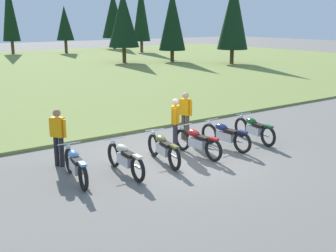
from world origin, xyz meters
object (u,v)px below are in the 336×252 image
at_px(motorcycle_navy, 225,135).
at_px(rider_in_hivis_vest, 175,121).
at_px(motorcycle_red, 197,142).
at_px(rider_with_back_turned, 58,134).
at_px(motorcycle_olive, 163,148).
at_px(motorcycle_british_green, 254,129).
at_px(motorcycle_cream, 125,158).
at_px(motorcycle_sky_blue, 76,165).
at_px(rider_near_row_end, 185,113).

distance_m(motorcycle_navy, rider_in_hivis_vest, 1.70).
distance_m(motorcycle_red, rider_with_back_turned, 4.16).
xyz_separation_m(motorcycle_olive, rider_with_back_turned, (-2.61, 1.45, 0.51)).
distance_m(motorcycle_british_green, rider_with_back_turned, 6.60).
bearing_deg(motorcycle_british_green, motorcycle_red, -177.99).
distance_m(motorcycle_cream, rider_with_back_turned, 2.10).
bearing_deg(motorcycle_red, motorcycle_british_green, 2.01).
relative_size(motorcycle_cream, motorcycle_british_green, 1.00).
bearing_deg(motorcycle_british_green, rider_in_hivis_vest, 163.73).
height_order(motorcycle_cream, rider_with_back_turned, rider_with_back_turned).
xyz_separation_m(motorcycle_sky_blue, rider_in_hivis_vest, (3.74, 0.75, 0.51)).
bearing_deg(motorcycle_olive, motorcycle_red, -1.98).
bearing_deg(motorcycle_british_green, motorcycle_sky_blue, 179.54).
relative_size(motorcycle_sky_blue, motorcycle_british_green, 1.00).
bearing_deg(motorcycle_red, rider_with_back_turned, 158.82).
distance_m(motorcycle_british_green, rider_in_hivis_vest, 2.92).
bearing_deg(motorcycle_navy, motorcycle_british_green, 1.06).
xyz_separation_m(motorcycle_red, rider_near_row_end, (0.80, 1.65, 0.51)).
relative_size(motorcycle_cream, rider_with_back_turned, 1.26).
bearing_deg(motorcycle_navy, rider_with_back_turned, 164.29).
height_order(rider_near_row_end, rider_with_back_turned, same).
height_order(motorcycle_british_green, rider_near_row_end, rider_near_row_end).
height_order(motorcycle_navy, rider_with_back_turned, rider_with_back_turned).
height_order(rider_near_row_end, rider_in_hivis_vest, same).
height_order(motorcycle_red, rider_in_hivis_vest, rider_in_hivis_vest).
bearing_deg(motorcycle_olive, motorcycle_cream, -172.82).
xyz_separation_m(rider_with_back_turned, rider_in_hivis_vest, (3.67, -0.59, 0.00)).
height_order(motorcycle_sky_blue, motorcycle_olive, same).
bearing_deg(motorcycle_olive, motorcycle_british_green, 0.72).
bearing_deg(motorcycle_red, motorcycle_navy, 3.07).
bearing_deg(motorcycle_red, rider_near_row_end, 64.17).
xyz_separation_m(motorcycle_red, motorcycle_navy, (1.22, 0.07, 0.00)).
distance_m(motorcycle_sky_blue, motorcycle_cream, 1.34).
relative_size(motorcycle_cream, rider_near_row_end, 1.26).
bearing_deg(motorcycle_british_green, motorcycle_olive, -179.28).
relative_size(motorcycle_olive, rider_with_back_turned, 1.25).
height_order(motorcycle_sky_blue, motorcycle_navy, same).
height_order(motorcycle_cream, motorcycle_british_green, same).
height_order(motorcycle_olive, rider_near_row_end, rider_near_row_end).
bearing_deg(rider_with_back_turned, motorcycle_navy, -15.71).
bearing_deg(motorcycle_sky_blue, motorcycle_red, -2.09).
relative_size(motorcycle_british_green, rider_in_hivis_vest, 1.26).
relative_size(motorcycle_sky_blue, rider_near_row_end, 1.25).
distance_m(motorcycle_sky_blue, rider_with_back_turned, 1.44).
bearing_deg(rider_in_hivis_vest, motorcycle_olive, -141.09).
bearing_deg(rider_near_row_end, motorcycle_british_green, -41.19).
xyz_separation_m(rider_near_row_end, rider_with_back_turned, (-4.65, -0.16, 0.00)).
distance_m(motorcycle_cream, rider_near_row_end, 3.88).
height_order(motorcycle_british_green, rider_in_hivis_vest, rider_in_hivis_vest).
distance_m(motorcycle_cream, rider_in_hivis_vest, 2.69).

